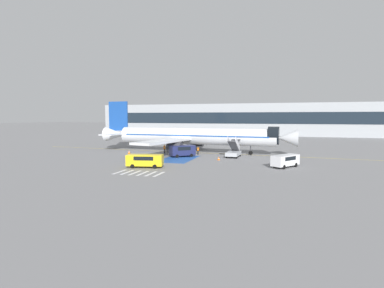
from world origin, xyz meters
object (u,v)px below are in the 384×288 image
Objects in this scene: airliner at (191,136)px; traffic_cone_0 at (275,157)px; fuel_tanker at (201,137)px; ground_crew_1 at (165,148)px; ground_crew_0 at (198,150)px; traffic_cone_1 at (129,152)px; service_van_1 at (145,160)px; boarding_stairs_forward at (234,152)px; service_van_2 at (285,160)px; service_van_0 at (182,150)px; terminal_building at (233,119)px; traffic_cone_2 at (219,158)px.

airliner is 74.28× the size of traffic_cone_0.
ground_crew_1 is at bearing -97.26° from fuel_tanker.
traffic_cone_1 is (-14.18, -3.01, -0.61)m from ground_crew_0.
service_van_1 is 18.14m from traffic_cone_1.
boarding_stairs_forward is at bearing 67.01° from airliner.
boarding_stairs_forward is 13.29m from service_van_2.
ground_crew_1 is at bearing -72.28° from ground_crew_0.
service_van_0 reaches higher than service_van_2.
ground_crew_0 is (-17.04, 11.18, -0.22)m from service_van_2.
ground_crew_0 is 15.43m from traffic_cone_0.
boarding_stairs_forward is 0.04× the size of terminal_building.
ground_crew_1 is at bearing -92.50° from terminal_building.
ground_crew_0 is at bearing 114.95° from service_van_0.
terminal_building is (3.07, 70.48, 5.54)m from ground_crew_1.
service_van_2 is 7.97× the size of traffic_cone_1.
service_van_2 reaches higher than traffic_cone_2.
fuel_tanker reaches higher than service_van_1.
traffic_cone_1 reaches higher than traffic_cone_0.
ground_crew_1 reaches higher than traffic_cone_1.
traffic_cone_2 is (13.07, -6.52, -0.75)m from ground_crew_1.
service_van_1 is at bearing -122.12° from boarding_stairs_forward.
traffic_cone_1 is at bearing 19.63° from service_van_2.
boarding_stairs_forward is at bearing -178.62° from traffic_cone_0.
traffic_cone_0 is 10.84m from traffic_cone_2.
ground_crew_1 is at bearing 153.48° from traffic_cone_2.
boarding_stairs_forward is 9.03× the size of traffic_cone_0.
airliner reaches higher than service_van_2.
boarding_stairs_forward is 21.82m from traffic_cone_1.
airliner is at bearing 129.97° from traffic_cone_2.
service_van_1 is at bearing 51.71° from service_van_2.
traffic_cone_1 is at bearing -135.88° from service_van_0.
traffic_cone_1 is at bearing -60.20° from airliner.
airliner is 8.48× the size of service_van_2.
service_van_1 is 24.66m from traffic_cone_0.
traffic_cone_1 is at bearing -153.66° from ground_crew_1.
terminal_building reaches higher than service_van_2.
traffic_cone_0 is (15.33, -1.64, -0.64)m from ground_crew_0.
service_van_1 is 3.53× the size of ground_crew_0.
service_van_1 is at bearing -91.31° from fuel_tanker.
service_van_0 reaches higher than ground_crew_1.
service_van_1 reaches higher than ground_crew_1.
ground_crew_1 is at bearing 176.21° from boarding_stairs_forward.
service_van_2 is at bearing -79.83° from traffic_cone_0.
service_van_2 is 84.51m from terminal_building.
service_van_2 is 8.82× the size of traffic_cone_2.
service_van_1 is 8.88× the size of traffic_cone_1.
service_van_0 is 0.96× the size of service_van_2.
fuel_tanker reaches higher than traffic_cone_0.
traffic_cone_1 is 74.34m from terminal_building.
ground_crew_1 is 22.77m from traffic_cone_0.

